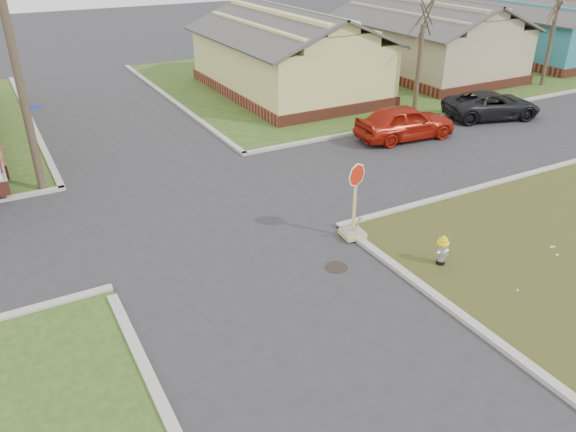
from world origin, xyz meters
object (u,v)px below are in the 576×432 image
red_sedan (405,122)px  utility_pole (14,58)px  dark_pickup (492,105)px  stop_sign (354,221)px  fire_hydrant (442,249)px

red_sedan → utility_pole: bearing=87.8°
red_sedan → dark_pickup: 5.76m
stop_sign → red_sedan: (7.13, 6.33, 0.20)m
fire_hydrant → stop_sign: (-1.24, 2.48, 0.03)m
utility_pole → fire_hydrant: (9.00, -10.70, -4.13)m
fire_hydrant → red_sedan: bearing=62.7°
utility_pole → dark_pickup: bearing=-4.2°
dark_pickup → utility_pole: bearing=102.6°
stop_sign → fire_hydrant: bearing=-57.3°
utility_pole → red_sedan: bearing=-7.2°
fire_hydrant → red_sedan: 10.60m
stop_sign → dark_pickup: (12.87, 6.71, 0.09)m
fire_hydrant → stop_sign: stop_sign is taller
fire_hydrant → stop_sign: size_ratio=0.37×
red_sedan → dark_pickup: (5.74, 0.37, -0.11)m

